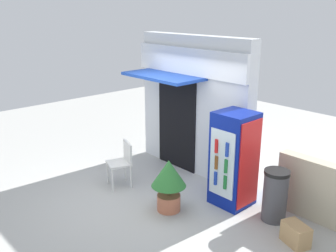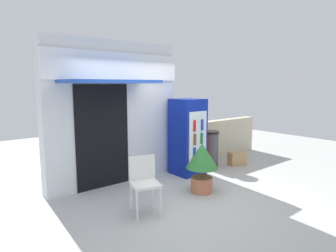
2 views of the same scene
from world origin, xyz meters
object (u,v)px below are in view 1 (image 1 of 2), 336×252
potted_plant_near_shop (169,180)px  cardboard_box (296,234)px  drink_cooler (234,159)px  trash_bin (275,195)px  plastic_chair (122,160)px

potted_plant_near_shop → cardboard_box: size_ratio=2.27×
drink_cooler → trash_bin: size_ratio=1.92×
trash_bin → cardboard_box: size_ratio=2.15×
trash_bin → drink_cooler: bearing=-175.7°
plastic_chair → potted_plant_near_shop: (1.33, 0.01, 0.05)m
potted_plant_near_shop → trash_bin: (1.42, 1.08, -0.13)m
drink_cooler → cardboard_box: size_ratio=4.13×
trash_bin → cardboard_box: trash_bin is taller
cardboard_box → trash_bin: bearing=149.5°
plastic_chair → trash_bin: 2.96m
drink_cooler → potted_plant_near_shop: bearing=-120.2°
drink_cooler → cardboard_box: drink_cooler is taller
trash_bin → cardboard_box: bearing=-30.5°
drink_cooler → trash_bin: 0.92m
drink_cooler → potted_plant_near_shop: (-0.59, -1.02, -0.27)m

